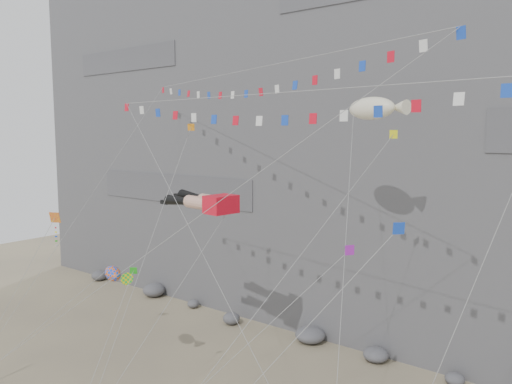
# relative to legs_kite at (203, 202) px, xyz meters

# --- Properties ---
(cliff) EXTENTS (80.00, 28.00, 50.00)m
(cliff) POSITION_rel_legs_kite_xyz_m (2.37, 25.56, 11.89)
(cliff) COLOR slate
(cliff) RESTS_ON ground
(talus_boulders) EXTENTS (60.00, 3.00, 1.20)m
(talus_boulders) POSITION_rel_legs_kite_xyz_m (2.37, 10.56, -12.51)
(talus_boulders) COLOR slate
(talus_boulders) RESTS_ON ground
(legs_kite) EXTENTS (7.30, 16.86, 20.02)m
(legs_kite) POSITION_rel_legs_kite_xyz_m (0.00, 0.00, 0.00)
(legs_kite) COLOR red
(legs_kite) RESTS_ON ground
(flag_banner_upper) EXTENTS (31.08, 20.02, 30.31)m
(flag_banner_upper) POSITION_rel_legs_kite_xyz_m (1.72, 3.39, 9.18)
(flag_banner_upper) COLOR red
(flag_banner_upper) RESTS_ON ground
(flag_banner_lower) EXTENTS (27.30, 5.94, 22.45)m
(flag_banner_lower) POSITION_rel_legs_kite_xyz_m (7.59, -2.50, 6.82)
(flag_banner_lower) COLOR red
(flag_banner_lower) RESTS_ON ground
(harlequin_kite) EXTENTS (2.28, 7.64, 13.38)m
(harlequin_kite) POSITION_rel_legs_kite_xyz_m (-10.81, -4.75, -1.62)
(harlequin_kite) COLOR #F91B2F
(harlequin_kite) RESTS_ON ground
(fish_windsock) EXTENTS (9.04, 8.64, 13.01)m
(fish_windsock) POSITION_rel_legs_kite_xyz_m (-5.21, -3.84, -5.14)
(fish_windsock) COLOR #E5570B
(fish_windsock) RESTS_ON ground
(blimp_windsock) EXTENTS (6.31, 13.38, 23.08)m
(blimp_windsock) POSITION_rel_legs_kite_xyz_m (10.16, 4.60, 6.21)
(blimp_windsock) COLOR #F9F0CC
(blimp_windsock) RESTS_ON ground
(small_kite_a) EXTENTS (2.35, 11.85, 21.45)m
(small_kite_a) POSITION_rel_legs_kite_xyz_m (-0.84, -0.48, 4.63)
(small_kite_a) COLOR orange
(small_kite_a) RESTS_ON ground
(small_kite_b) EXTENTS (9.14, 11.81, 18.01)m
(small_kite_b) POSITION_rel_legs_kite_xyz_m (11.31, -0.67, -1.84)
(small_kite_b) COLOR purple
(small_kite_b) RESTS_ON ground
(small_kite_c) EXTENTS (3.29, 8.35, 12.36)m
(small_kite_c) POSITION_rel_legs_kite_xyz_m (-0.87, -5.56, -4.04)
(small_kite_c) COLOR green
(small_kite_c) RESTS_ON ground
(small_kite_d) EXTENTS (7.38, 17.75, 25.52)m
(small_kite_d) POSITION_rel_legs_kite_xyz_m (12.07, 2.69, 4.16)
(small_kite_d) COLOR #FFF815
(small_kite_d) RESTS_ON ground
(small_kite_e) EXTENTS (10.57, 7.15, 18.18)m
(small_kite_e) POSITION_rel_legs_kite_xyz_m (15.70, -5.07, 0.47)
(small_kite_e) COLOR blue
(small_kite_e) RESTS_ON ground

